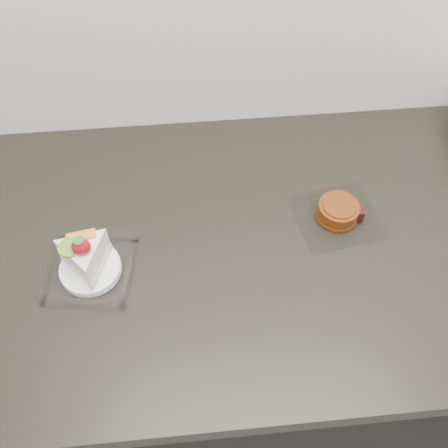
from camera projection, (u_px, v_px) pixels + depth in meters
name	position (u px, v px, depth m)	size (l,w,h in m)	color
counter	(284.00, 337.00, 1.25)	(2.04, 0.64, 0.90)	black
cake_tray	(88.00, 263.00, 0.82)	(0.16, 0.16, 0.11)	white
mooncake_wrap	(338.00, 212.00, 0.90)	(0.17, 0.16, 0.04)	white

